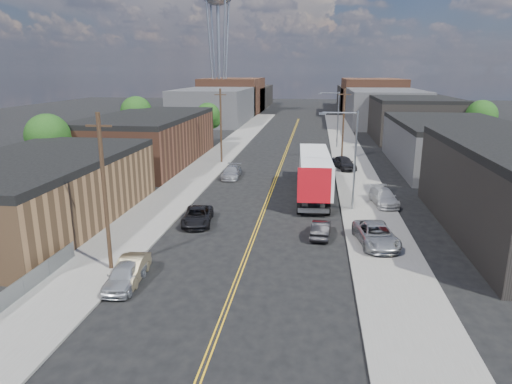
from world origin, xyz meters
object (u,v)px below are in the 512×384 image
(car_left_a, at_px, (124,275))
(car_right_oncoming, at_px, (321,229))
(car_left_b, at_px, (131,269))
(car_left_c, at_px, (198,216))
(car_right_lot_b, at_px, (384,197))
(car_right_lot_c, at_px, (344,163))
(car_ahead_truck, at_px, (311,151))
(car_right_lot_a, at_px, (376,235))
(car_left_d, at_px, (232,172))
(semi_truck, at_px, (315,169))

(car_left_a, relative_size, car_right_oncoming, 1.08)
(car_left_b, relative_size, car_left_c, 0.85)
(car_right_lot_b, bearing_deg, car_left_a, -139.93)
(car_left_c, bearing_deg, car_left_a, -104.22)
(car_left_c, distance_m, car_right_lot_b, 17.59)
(car_left_a, xyz_separation_m, car_left_b, (0.00, 0.92, -0.03))
(car_right_lot_c, relative_size, car_ahead_truck, 1.01)
(car_left_a, bearing_deg, car_left_b, 86.99)
(car_left_a, distance_m, car_left_b, 0.92)
(car_right_lot_a, bearing_deg, car_left_b, -162.77)
(car_left_c, relative_size, car_left_d, 1.02)
(car_left_c, bearing_deg, semi_truck, 42.42)
(car_left_a, bearing_deg, car_left_d, 84.63)
(car_left_a, xyz_separation_m, car_right_lot_b, (17.40, 18.94, 0.15))
(semi_truck, height_order, car_right_lot_a, semi_truck)
(car_left_b, bearing_deg, car_left_c, 77.57)
(semi_truck, relative_size, car_left_b, 4.05)
(car_left_a, height_order, car_left_d, car_left_a)
(car_left_a, relative_size, car_left_d, 0.87)
(car_right_lot_a, bearing_deg, car_left_c, 158.39)
(car_left_d, xyz_separation_m, car_right_oncoming, (10.34, -18.58, -0.06))
(semi_truck, height_order, car_right_oncoming, semi_truck)
(car_right_lot_c, bearing_deg, car_left_c, -138.56)
(car_left_a, distance_m, car_right_oncoming, 15.17)
(car_right_lot_a, xyz_separation_m, car_ahead_truck, (-5.06, 36.42, -0.25))
(car_right_lot_c, bearing_deg, car_left_d, -174.48)
(car_ahead_truck, bearing_deg, semi_truck, -83.43)
(car_right_oncoming, relative_size, car_ahead_truck, 0.82)
(car_right_lot_b, bearing_deg, car_left_d, 142.23)
(car_right_lot_b, bearing_deg, car_ahead_truck, 97.85)
(car_left_b, relative_size, car_right_lot_c, 0.86)
(car_right_oncoming, distance_m, car_ahead_truck, 34.94)
(car_left_d, distance_m, car_right_lot_c, 14.71)
(semi_truck, xyz_separation_m, car_right_oncoming, (0.61, -12.97, -1.86))
(car_left_c, height_order, car_right_lot_c, car_right_lot_c)
(car_left_c, distance_m, car_right_oncoming, 10.26)
(car_left_b, relative_size, car_right_lot_a, 0.76)
(semi_truck, height_order, car_left_a, semi_truck)
(car_left_d, height_order, car_ahead_truck, car_left_d)
(semi_truck, xyz_separation_m, car_left_d, (-9.73, 5.61, -1.80))
(car_left_a, distance_m, car_right_lot_c, 37.42)
(car_left_d, distance_m, car_right_oncoming, 21.26)
(car_left_c, bearing_deg, car_ahead_truck, 67.52)
(car_right_lot_a, xyz_separation_m, car_right_lot_c, (-0.83, 26.07, 0.06))
(car_left_c, bearing_deg, car_left_d, 83.42)
(car_left_a, distance_m, car_right_lot_a, 17.56)
(car_left_c, xyz_separation_m, car_ahead_truck, (8.97, 33.18, -0.02))
(car_left_a, bearing_deg, car_right_lot_a, 25.52)
(car_right_oncoming, bearing_deg, car_right_lot_a, 163.78)
(car_right_lot_a, height_order, car_ahead_truck, car_right_lot_a)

